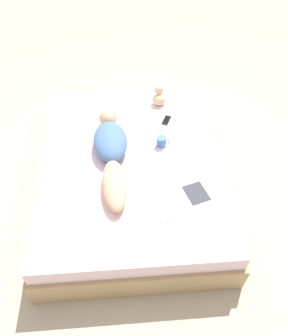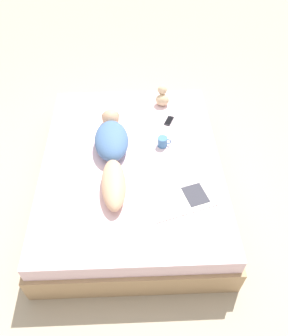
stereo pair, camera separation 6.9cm
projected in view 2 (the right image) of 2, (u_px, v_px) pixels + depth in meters
The scene contains 7 objects.
ground_plane at pixel (133, 189), 3.32m from camera, with size 12.00×12.00×0.00m, color #B7A88E.
bed at pixel (132, 175), 3.15m from camera, with size 1.67×2.15×0.45m.
person at pixel (112, 149), 2.95m from camera, with size 0.34×1.22×0.19m.
open_magazine at pixel (181, 199), 2.68m from camera, with size 0.60×0.44×0.01m.
coffee_mug at pixel (163, 142), 3.06m from camera, with size 0.13×0.09×0.10m.
cell_phone at pixel (169, 121), 3.33m from camera, with size 0.12×0.16×0.01m.
plush_toy at pixel (162, 97), 3.47m from camera, with size 0.14×0.16×0.20m.
Camera 2 is at (0.04, -2.05, 2.61)m, focal length 35.00 mm.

